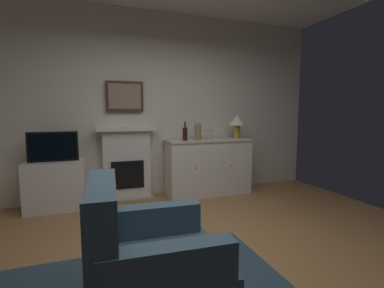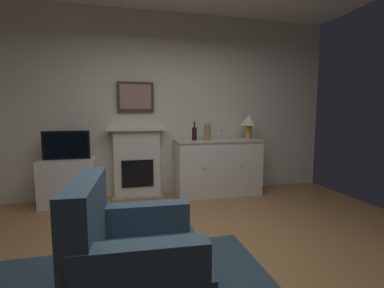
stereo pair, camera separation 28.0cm
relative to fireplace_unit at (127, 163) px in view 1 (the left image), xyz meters
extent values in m
cube|color=#9E7042|center=(0.47, -2.18, -0.60)|extent=(5.60, 4.67, 0.10)
cube|color=silver|center=(0.47, 0.13, 0.89)|extent=(5.60, 0.06, 2.87)
cube|color=white|center=(0.00, 0.01, -0.02)|extent=(0.70, 0.18, 1.05)
cube|color=tan|center=(0.00, -0.09, -0.53)|extent=(0.77, 0.20, 0.03)
cube|color=black|center=(0.00, -0.09, -0.16)|extent=(0.48, 0.02, 0.42)
cube|color=white|center=(0.00, -0.02, 0.53)|extent=(0.87, 0.27, 0.05)
cube|color=#473323|center=(0.00, 0.05, 1.02)|extent=(0.55, 0.03, 0.45)
cube|color=#9E7A6B|center=(0.00, 0.03, 1.02)|extent=(0.47, 0.01, 0.37)
cube|color=white|center=(1.28, -0.18, -0.12)|extent=(1.35, 0.45, 0.86)
cube|color=beige|center=(1.28, -0.18, 0.33)|extent=(1.38, 0.48, 0.03)
sphere|color=brown|center=(0.98, -0.41, -0.06)|extent=(0.02, 0.02, 0.02)
sphere|color=brown|center=(1.57, -0.41, -0.06)|extent=(0.02, 0.02, 0.02)
cylinder|color=#B79338|center=(1.79, -0.18, 0.45)|extent=(0.10, 0.10, 0.22)
cone|color=#EFE5C6|center=(1.79, -0.18, 0.65)|extent=(0.26, 0.26, 0.18)
cylinder|color=#331419|center=(0.87, -0.20, 0.44)|extent=(0.08, 0.08, 0.20)
cylinder|color=#331419|center=(0.87, -0.20, 0.59)|extent=(0.03, 0.03, 0.09)
cylinder|color=silver|center=(1.21, -0.21, 0.35)|extent=(0.06, 0.06, 0.00)
cylinder|color=silver|center=(1.21, -0.21, 0.39)|extent=(0.01, 0.01, 0.09)
cone|color=silver|center=(1.21, -0.21, 0.47)|extent=(0.07, 0.07, 0.07)
cylinder|color=silver|center=(1.32, -0.19, 0.35)|extent=(0.06, 0.06, 0.00)
cylinder|color=silver|center=(1.32, -0.19, 0.39)|extent=(0.01, 0.01, 0.09)
cone|color=silver|center=(1.32, -0.19, 0.47)|extent=(0.07, 0.07, 0.07)
cylinder|color=#9E7F5B|center=(1.07, -0.23, 0.46)|extent=(0.11, 0.11, 0.24)
sphere|color=#9E7F5B|center=(1.07, -0.23, 0.58)|extent=(0.08, 0.08, 0.08)
cube|color=white|center=(-0.98, -0.16, -0.21)|extent=(0.75, 0.42, 0.67)
cube|color=black|center=(-0.98, -0.18, 0.32)|extent=(0.62, 0.06, 0.40)
cube|color=black|center=(-0.98, -0.22, 0.32)|extent=(0.57, 0.01, 0.35)
cube|color=#3F596B|center=(-0.09, -2.60, -0.29)|extent=(0.84, 0.80, 0.32)
cube|color=#3F596B|center=(-0.42, -2.58, 0.12)|extent=(0.20, 0.77, 0.50)
cube|color=#3F596B|center=(-0.11, -2.92, -0.02)|extent=(0.73, 0.18, 0.22)
cube|color=#3F596B|center=(-0.07, -2.28, -0.02)|extent=(0.73, 0.18, 0.22)
cylinder|color=#473323|center=(0.27, -2.30, -0.50)|extent=(0.05, 0.05, 0.10)
camera|label=1|loc=(-0.44, -4.22, 0.77)|focal=25.66mm
camera|label=2|loc=(-0.18, -4.30, 0.77)|focal=25.66mm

